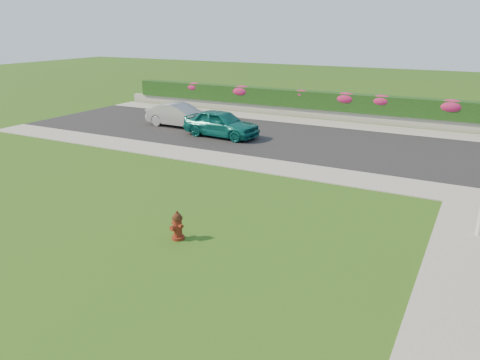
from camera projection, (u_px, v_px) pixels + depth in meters
The scene contains 16 objects.
ground at pixel (161, 260), 12.11m from camera, with size 120.00×120.00×0.00m, color black.
street_far at pixel (242, 134), 26.06m from camera, with size 26.00×8.00×0.04m, color black.
sidewalk_far at pixel (175, 152), 22.32m from camera, with size 24.00×2.00×0.04m, color gray.
curb_corner at pixel (476, 197), 16.52m from camera, with size 2.00×2.00×0.04m, color gray.
sidewalk_beyond at pixel (338, 125), 28.46m from camera, with size 34.00×2.00×0.04m, color gray.
retaining_wall at pixel (346, 116), 29.63m from camera, with size 34.00×0.40×0.60m, color gray.
hedge at pixel (347, 102), 29.44m from camera, with size 32.00×0.90×1.10m, color black.
fire_hydrant at pixel (177, 226), 13.20m from camera, with size 0.44×0.42×0.85m.
sedan_teal at pixel (221, 123), 25.11m from camera, with size 1.70×4.24×1.44m, color #0B5854.
sedan_silver at pixel (180, 115), 27.65m from camera, with size 1.44×4.12×1.36m, color #9C9FA3.
flower_clump_a at pixel (194, 87), 34.36m from camera, with size 1.30×0.83×0.65m, color #B81F5D.
flower_clump_b at pixel (242, 91), 32.61m from camera, with size 1.51×0.97×0.75m, color #B81F5D.
flower_clump_c at pixel (301, 94), 30.62m from camera, with size 1.12×0.72×0.56m, color #B81F5D.
flower_clump_d at pixel (346, 98), 29.30m from camera, with size 1.48×0.95×0.74m, color #B81F5D.
flower_clump_e at pixel (382, 101), 28.32m from camera, with size 1.40×0.90×0.70m, color #B81F5D.
flower_clump_f at pixel (451, 106), 26.58m from camera, with size 1.55×1.00×0.78m, color #B81F5D.
Camera 1 is at (6.90, -8.60, 5.81)m, focal length 35.00 mm.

